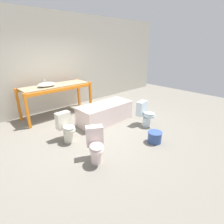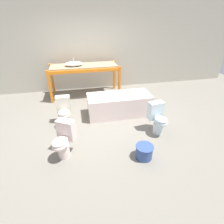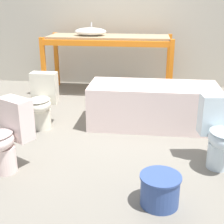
{
  "view_description": "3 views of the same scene",
  "coord_description": "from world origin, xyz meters",
  "px_view_note": "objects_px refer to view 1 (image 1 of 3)",
  "views": [
    {
      "loc": [
        -2.59,
        -3.56,
        2.19
      ],
      "look_at": [
        0.1,
        -0.67,
        0.66
      ],
      "focal_mm": 28.0,
      "sensor_mm": 36.0,
      "label": 1
    },
    {
      "loc": [
        -0.47,
        -3.89,
        2.42
      ],
      "look_at": [
        0.19,
        -0.78,
        0.6
      ],
      "focal_mm": 28.0,
      "sensor_mm": 36.0,
      "label": 2
    },
    {
      "loc": [
        0.52,
        -3.78,
        1.6
      ],
      "look_at": [
        0.14,
        -0.76,
        0.49
      ],
      "focal_mm": 50.0,
      "sensor_mm": 36.0,
      "label": 3
    }
  ],
  "objects_px": {
    "toilet_near": "(66,127)",
    "toilet_far": "(145,114)",
    "bathtub_main": "(105,112)",
    "toilet_extra": "(96,145)",
    "bucket_white": "(155,137)",
    "sink_basin": "(46,85)"
  },
  "relations": [
    {
      "from": "toilet_near",
      "to": "toilet_far",
      "type": "distance_m",
      "value": 2.2
    },
    {
      "from": "bathtub_main",
      "to": "toilet_extra",
      "type": "xyz_separation_m",
      "value": [
        -1.39,
        -1.33,
        0.04
      ]
    },
    {
      "from": "sink_basin",
      "to": "toilet_near",
      "type": "xyz_separation_m",
      "value": [
        -0.33,
        -1.65,
        -0.71
      ]
    },
    {
      "from": "bathtub_main",
      "to": "toilet_far",
      "type": "xyz_separation_m",
      "value": [
        0.65,
        -0.99,
        0.04
      ]
    },
    {
      "from": "sink_basin",
      "to": "bucket_white",
      "type": "height_order",
      "value": "sink_basin"
    },
    {
      "from": "toilet_extra",
      "to": "toilet_near",
      "type": "bearing_deg",
      "value": 120.36
    },
    {
      "from": "sink_basin",
      "to": "toilet_extra",
      "type": "distance_m",
      "value": 2.85
    },
    {
      "from": "toilet_far",
      "to": "bucket_white",
      "type": "distance_m",
      "value": 0.96
    },
    {
      "from": "toilet_near",
      "to": "toilet_extra",
      "type": "height_order",
      "value": "same"
    },
    {
      "from": "sink_basin",
      "to": "toilet_extra",
      "type": "height_order",
      "value": "sink_basin"
    },
    {
      "from": "sink_basin",
      "to": "bucket_white",
      "type": "distance_m",
      "value": 3.46
    },
    {
      "from": "bathtub_main",
      "to": "toilet_near",
      "type": "xyz_separation_m",
      "value": [
        -1.42,
        -0.24,
        0.04
      ]
    },
    {
      "from": "toilet_near",
      "to": "toilet_far",
      "type": "height_order",
      "value": "same"
    },
    {
      "from": "bathtub_main",
      "to": "toilet_near",
      "type": "distance_m",
      "value": 1.44
    },
    {
      "from": "sink_basin",
      "to": "toilet_near",
      "type": "distance_m",
      "value": 1.83
    },
    {
      "from": "sink_basin",
      "to": "bucket_white",
      "type": "bearing_deg",
      "value": -69.81
    },
    {
      "from": "sink_basin",
      "to": "toilet_extra",
      "type": "xyz_separation_m",
      "value": [
        -0.31,
        -2.74,
        -0.71
      ]
    },
    {
      "from": "toilet_far",
      "to": "bucket_white",
      "type": "relative_size",
      "value": 2.07
    },
    {
      "from": "toilet_extra",
      "to": "sink_basin",
      "type": "bearing_deg",
      "value": 112.75
    },
    {
      "from": "toilet_extra",
      "to": "bucket_white",
      "type": "relative_size",
      "value": 2.07
    },
    {
      "from": "toilet_near",
      "to": "bucket_white",
      "type": "xyz_separation_m",
      "value": [
        1.48,
        -1.48,
        -0.22
      ]
    },
    {
      "from": "bathtub_main",
      "to": "toilet_extra",
      "type": "relative_size",
      "value": 2.36
    }
  ]
}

